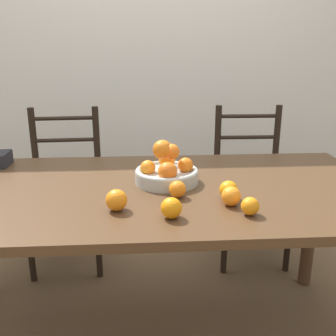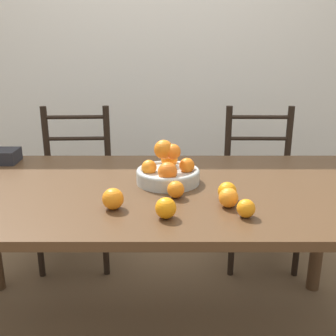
# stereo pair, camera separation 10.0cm
# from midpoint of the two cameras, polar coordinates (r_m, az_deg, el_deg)

# --- Properties ---
(wall_back) EXTENTS (8.00, 0.06, 2.60)m
(wall_back) POSITION_cam_midpoint_polar(r_m,az_deg,el_deg) (3.00, -4.41, 17.24)
(wall_back) COLOR silver
(wall_back) RESTS_ON ground_plane
(dining_table) EXTENTS (1.92, 0.95, 0.75)m
(dining_table) POSITION_cam_midpoint_polar(r_m,az_deg,el_deg) (1.64, -4.23, -5.60)
(dining_table) COLOR #4C331E
(dining_table) RESTS_ON ground_plane
(fruit_bowl) EXTENTS (0.27, 0.27, 0.18)m
(fruit_bowl) POSITION_cam_midpoint_polar(r_m,az_deg,el_deg) (1.65, -1.93, -0.43)
(fruit_bowl) COLOR #B2B7B2
(fruit_bowl) RESTS_ON dining_table
(orange_loose_0) EXTENTS (0.07, 0.07, 0.07)m
(orange_loose_0) POSITION_cam_midpoint_polar(r_m,az_deg,el_deg) (1.49, 6.90, -3.20)
(orange_loose_0) COLOR orange
(orange_loose_0) RESTS_ON dining_table
(orange_loose_1) EXTENTS (0.07, 0.07, 0.07)m
(orange_loose_1) POSITION_cam_midpoint_polar(r_m,az_deg,el_deg) (1.49, -0.55, -3.13)
(orange_loose_1) COLOR orange
(orange_loose_1) RESTS_ON dining_table
(orange_loose_2) EXTENTS (0.06, 0.06, 0.06)m
(orange_loose_2) POSITION_cam_midpoint_polar(r_m,az_deg,el_deg) (1.36, 9.78, -5.52)
(orange_loose_2) COLOR orange
(orange_loose_2) RESTS_ON dining_table
(orange_loose_3) EXTENTS (0.07, 0.07, 0.07)m
(orange_loose_3) POSITION_cam_midpoint_polar(r_m,az_deg,el_deg) (1.32, -1.70, -5.85)
(orange_loose_3) COLOR orange
(orange_loose_3) RESTS_ON dining_table
(orange_loose_4) EXTENTS (0.08, 0.08, 0.08)m
(orange_loose_4) POSITION_cam_midpoint_polar(r_m,az_deg,el_deg) (1.39, -9.54, -4.65)
(orange_loose_4) COLOR orange
(orange_loose_4) RESTS_ON dining_table
(orange_loose_5) EXTENTS (0.07, 0.07, 0.07)m
(orange_loose_5) POSITION_cam_midpoint_polar(r_m,az_deg,el_deg) (1.43, 7.18, -4.11)
(orange_loose_5) COLOR orange
(orange_loose_5) RESTS_ON dining_table
(chair_left) EXTENTS (0.44, 0.42, 0.95)m
(chair_left) POSITION_cam_midpoint_polar(r_m,az_deg,el_deg) (2.47, -15.71, -3.10)
(chair_left) COLOR black
(chair_left) RESTS_ON ground_plane
(chair_right) EXTENTS (0.43, 0.41, 0.95)m
(chair_right) POSITION_cam_midpoint_polar(r_m,az_deg,el_deg) (2.49, 10.70, -2.55)
(chair_right) COLOR black
(chair_right) RESTS_ON ground_plane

